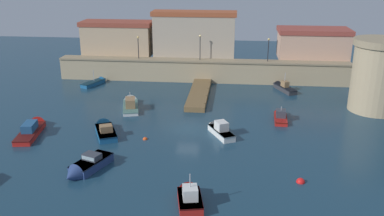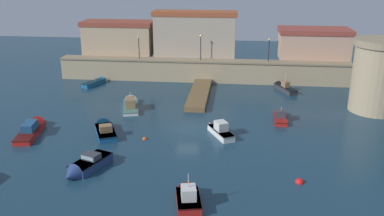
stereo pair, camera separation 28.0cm
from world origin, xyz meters
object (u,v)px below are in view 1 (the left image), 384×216
(moored_boat_8, at_px, (280,115))
(moored_boat_0, at_px, (85,167))
(moored_boat_9, at_px, (96,82))
(moored_boat_5, at_px, (105,129))
(quay_lamp_2, at_px, (268,46))
(fortress_tower, at_px, (379,75))
(mooring_buoy_1, at_px, (145,139))
(moored_boat_7, at_px, (33,128))
(mooring_buoy_0, at_px, (301,182))
(quay_lamp_1, at_px, (200,43))
(moored_boat_1, at_px, (282,87))
(moored_boat_2, at_px, (219,129))
(moored_boat_4, at_px, (131,103))
(quay_lamp_0, at_px, (138,44))
(moored_boat_3, at_px, (189,196))

(moored_boat_8, bearing_deg, moored_boat_0, 132.71)
(moored_boat_0, distance_m, moored_boat_9, 28.94)
(moored_boat_5, bearing_deg, quay_lamp_2, -64.71)
(moored_boat_0, bearing_deg, fortress_tower, 143.79)
(moored_boat_5, height_order, mooring_buoy_1, moored_boat_5)
(moored_boat_7, bearing_deg, mooring_buoy_1, -102.33)
(moored_boat_9, distance_m, mooring_buoy_0, 38.67)
(quay_lamp_1, xyz_separation_m, moored_boat_7, (-16.46, -22.68, -5.50))
(quay_lamp_2, relative_size, moored_boat_1, 0.60)
(moored_boat_1, relative_size, mooring_buoy_1, 11.94)
(moored_boat_2, distance_m, moored_boat_9, 26.38)
(moored_boat_1, distance_m, moored_boat_5, 28.08)
(moored_boat_0, xyz_separation_m, moored_boat_4, (-0.33, 17.94, -0.06))
(moored_boat_7, relative_size, moored_boat_9, 1.40)
(quay_lamp_0, height_order, quay_lamp_2, quay_lamp_2)
(moored_boat_5, bearing_deg, moored_boat_2, -109.71)
(moored_boat_4, bearing_deg, moored_boat_8, -111.41)
(fortress_tower, xyz_separation_m, moored_boat_4, (-30.87, -1.82, -4.14))
(moored_boat_2, relative_size, moored_boat_5, 0.90)
(moored_boat_4, height_order, moored_boat_9, moored_boat_9)
(quay_lamp_2, xyz_separation_m, moored_boat_8, (0.70, -15.60, -5.36))
(quay_lamp_1, xyz_separation_m, moored_boat_0, (-7.53, -31.09, -5.46))
(moored_boat_8, bearing_deg, mooring_buoy_1, 120.84)
(quay_lamp_1, height_order, moored_boat_2, quay_lamp_1)
(fortress_tower, xyz_separation_m, moored_boat_5, (-31.56, -10.69, -4.15))
(quay_lamp_1, relative_size, moored_boat_1, 0.65)
(moored_boat_3, relative_size, moored_boat_8, 0.88)
(moored_boat_8, bearing_deg, mooring_buoy_0, -176.11)
(moored_boat_9, bearing_deg, mooring_buoy_0, -113.32)
(moored_boat_4, bearing_deg, quay_lamp_0, -6.36)
(moored_boat_8, bearing_deg, moored_boat_9, 68.02)
(moored_boat_1, bearing_deg, moored_boat_4, 91.99)
(fortress_tower, bearing_deg, quay_lamp_2, 138.24)
(mooring_buoy_1, bearing_deg, moored_boat_2, 17.38)
(moored_boat_1, bearing_deg, quay_lamp_1, 51.07)
(moored_boat_8, bearing_deg, moored_boat_2, 130.35)
(moored_boat_0, height_order, moored_boat_8, moored_boat_8)
(quay_lamp_0, xyz_separation_m, moored_boat_4, (1.77, -13.16, -5.30))
(moored_boat_0, height_order, mooring_buoy_1, moored_boat_0)
(moored_boat_1, bearing_deg, mooring_buoy_0, 153.82)
(moored_boat_4, bearing_deg, quay_lamp_2, -68.10)
(quay_lamp_1, bearing_deg, moored_boat_1, -15.02)
(moored_boat_0, distance_m, moored_boat_3, 10.57)
(quay_lamp_2, relative_size, moored_boat_8, 0.70)
(moored_boat_4, bearing_deg, quay_lamp_1, -44.88)
(mooring_buoy_1, bearing_deg, moored_boat_7, 176.48)
(moored_boat_0, height_order, moored_boat_9, moored_boat_9)
(quay_lamp_0, relative_size, moored_boat_5, 0.58)
(moored_boat_3, height_order, mooring_buoy_1, moored_boat_3)
(moored_boat_9, bearing_deg, moored_boat_8, -92.21)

